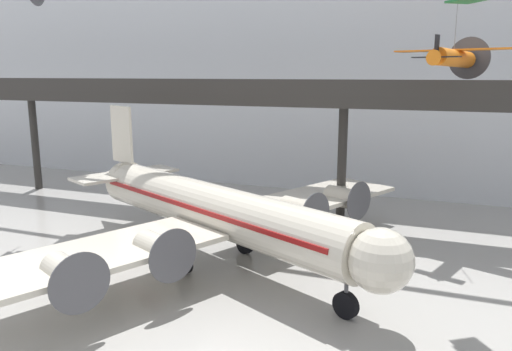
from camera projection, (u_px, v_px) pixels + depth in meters
hangar_back_wall at (368, 57)px, 45.98m from camera, size 140.00×3.00×25.43m
mezzanine_walkway at (341, 103)px, 36.29m from camera, size 110.00×3.20×10.84m
airliner_silver_main at (212, 210)px, 29.79m from camera, size 24.78×29.22×8.93m
suspended_plane_orange_highwing at (454, 57)px, 31.97m from camera, size 7.93×6.79×10.26m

